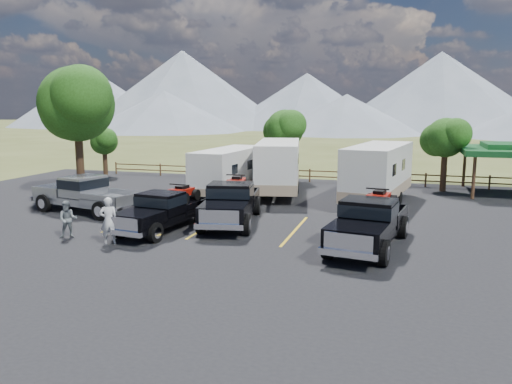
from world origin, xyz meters
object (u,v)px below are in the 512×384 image
(tree_big_nw, at_px, (76,104))
(trailer_left, at_px, (229,172))
(rig_right, at_px, (370,221))
(person_a, at_px, (109,221))
(trailer_center, at_px, (278,167))
(person_b, at_px, (68,219))
(trailer_right, at_px, (378,173))
(pickup_silver, at_px, (86,194))
(rig_left, at_px, (164,210))
(rig_center, at_px, (232,201))

(tree_big_nw, height_order, trailer_left, tree_big_nw)
(rig_right, bearing_deg, person_a, -156.95)
(tree_big_nw, bearing_deg, person_a, -49.50)
(trailer_center, xyz_separation_m, person_b, (-5.88, -12.63, -0.94))
(trailer_right, bearing_deg, pickup_silver, -145.09)
(trailer_right, bearing_deg, tree_big_nw, -162.54)
(rig_left, xyz_separation_m, pickup_silver, (-5.54, 2.22, 0.07))
(rig_left, distance_m, trailer_right, 12.55)
(tree_big_nw, relative_size, person_b, 5.01)
(rig_right, relative_size, trailer_center, 0.70)
(tree_big_nw, relative_size, trailer_center, 0.83)
(rig_left, distance_m, rig_center, 3.22)
(rig_right, bearing_deg, tree_big_nw, 167.99)
(trailer_right, bearing_deg, person_a, -120.17)
(rig_center, bearing_deg, tree_big_nw, 148.81)
(rig_center, bearing_deg, rig_right, -29.89)
(rig_right, xyz_separation_m, person_a, (-9.92, -2.53, -0.08))
(rig_center, relative_size, pickup_silver, 1.01)
(person_b, bearing_deg, rig_center, 8.73)
(rig_left, bearing_deg, rig_center, 48.61)
(rig_center, height_order, rig_right, rig_center)
(rig_left, xyz_separation_m, person_a, (-1.02, -2.76, 0.04))
(tree_big_nw, distance_m, pickup_silver, 7.15)
(trailer_left, relative_size, trailer_center, 0.89)
(trailer_center, xyz_separation_m, pickup_silver, (-8.21, -8.04, -0.74))
(rig_right, bearing_deg, pickup_silver, 179.14)
(pickup_silver, bearing_deg, trailer_right, 127.71)
(tree_big_nw, relative_size, rig_left, 1.33)
(rig_left, height_order, person_b, rig_left)
(person_b, bearing_deg, trailer_right, 13.62)
(trailer_center, bearing_deg, tree_big_nw, -173.30)
(tree_big_nw, height_order, person_b, tree_big_nw)
(rig_left, distance_m, rig_right, 8.91)
(rig_center, xyz_separation_m, pickup_silver, (-7.96, 0.09, -0.05))
(person_a, bearing_deg, person_b, -39.24)
(pickup_silver, height_order, person_a, person_a)
(trailer_center, bearing_deg, trailer_left, -154.66)
(trailer_left, xyz_separation_m, trailer_center, (2.57, 1.90, 0.19))
(tree_big_nw, height_order, trailer_center, tree_big_nw)
(tree_big_nw, xyz_separation_m, trailer_center, (11.62, 3.73, -3.84))
(rig_left, bearing_deg, trailer_left, 96.71)
(rig_left, xyz_separation_m, trailer_left, (0.09, 8.36, 0.62))
(person_a, bearing_deg, trailer_center, -135.03)
(trailer_center, xyz_separation_m, person_a, (-3.68, -13.01, -0.77))
(rig_center, relative_size, rig_right, 1.01)
(rig_center, xyz_separation_m, person_b, (-5.63, -4.49, -0.25))
(trailer_center, relative_size, pickup_silver, 1.44)
(rig_left, distance_m, person_a, 2.94)
(rig_right, height_order, pickup_silver, rig_right)
(trailer_left, xyz_separation_m, person_b, (-3.30, -10.73, -0.75))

